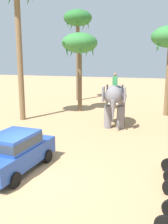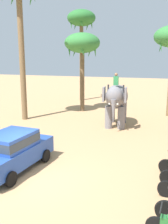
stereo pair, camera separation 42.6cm
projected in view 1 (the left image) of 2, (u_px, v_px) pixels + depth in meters
name	position (u px, v px, depth m)	size (l,w,h in m)	color
ground_plane	(31.00, 179.00, 10.13)	(120.00, 120.00, 0.00)	tan
car_sedan_foreground	(15.00, 150.00, 10.73)	(1.95, 4.14, 1.70)	#23479E
elephant_with_mahout	(115.00, 99.00, 17.92)	(2.09, 3.98, 3.88)	slate
palm_tree_behind_elephant	(78.00, 22.00, 28.15)	(3.20, 3.20, 10.27)	brown
palm_tree_far_back	(80.00, 45.00, 22.42)	(3.20, 3.20, 7.14)	brown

